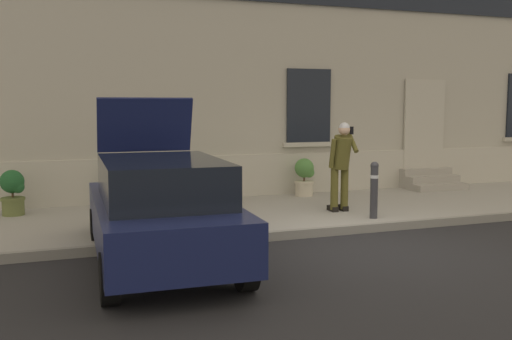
{
  "coord_description": "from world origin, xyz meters",
  "views": [
    {
      "loc": [
        -4.57,
        -7.68,
        2.22
      ],
      "look_at": [
        -1.22,
        1.6,
        1.1
      ],
      "focal_mm": 40.32,
      "sensor_mm": 36.0,
      "label": 1
    }
  ],
  "objects": [
    {
      "name": "planter_charcoal",
      "position": [
        -3.21,
        4.24,
        0.61
      ],
      "size": [
        0.44,
        0.44,
        0.86
      ],
      "color": "#2D2D30",
      "rests_on": "sidewalk"
    },
    {
      "name": "ground_plane",
      "position": [
        0.0,
        0.0,
        0.0
      ],
      "size": [
        80.0,
        80.0,
        0.0
      ],
      "primitive_type": "plane",
      "color": "#232326"
    },
    {
      "name": "bollard_far_left",
      "position": [
        -2.69,
        1.35,
        0.71
      ],
      "size": [
        0.15,
        0.15,
        1.04
      ],
      "color": "#333338",
      "rests_on": "sidewalk"
    },
    {
      "name": "bollard_near_person",
      "position": [
        0.98,
        1.35,
        0.71
      ],
      "size": [
        0.15,
        0.15,
        1.04
      ],
      "color": "#333338",
      "rests_on": "sidewalk"
    },
    {
      "name": "sidewalk",
      "position": [
        0.0,
        2.8,
        0.07
      ],
      "size": [
        24.0,
        3.6,
        0.15
      ],
      "primitive_type": "cube",
      "color": "#99968E",
      "rests_on": "ground"
    },
    {
      "name": "hatchback_car_navy",
      "position": [
        -3.16,
        0.07,
        0.8
      ],
      "size": [
        1.9,
        4.12,
        2.34
      ],
      "color": "#161E4C",
      "rests_on": "ground"
    },
    {
      "name": "building_facade",
      "position": [
        0.01,
        5.29,
        3.73
      ],
      "size": [
        24.0,
        1.52,
        7.5
      ],
      "color": "#B2AD9E",
      "rests_on": "ground"
    },
    {
      "name": "entrance_stoop",
      "position": [
        4.36,
        4.23,
        0.34
      ],
      "size": [
        1.41,
        0.96,
        0.48
      ],
      "color": "#9E998E",
      "rests_on": "sidewalk"
    },
    {
      "name": "curb_edge",
      "position": [
        0.0,
        0.94,
        0.07
      ],
      "size": [
        24.0,
        0.12,
        0.15
      ],
      "primitive_type": "cube",
      "color": "gray",
      "rests_on": "ground"
    },
    {
      "name": "planter_olive",
      "position": [
        -5.25,
        3.91,
        0.61
      ],
      "size": [
        0.44,
        0.44,
        0.86
      ],
      "color": "#606B38",
      "rests_on": "sidewalk"
    },
    {
      "name": "planter_terracotta",
      "position": [
        -1.16,
        3.92,
        0.61
      ],
      "size": [
        0.44,
        0.44,
        0.86
      ],
      "color": "#B25B38",
      "rests_on": "sidewalk"
    },
    {
      "name": "person_on_phone",
      "position": [
        0.72,
        2.13,
        1.15
      ],
      "size": [
        0.51,
        0.52,
        1.74
      ],
      "rotation": [
        0.0,
        0.0,
        0.14
      ],
      "color": "#514C1E",
      "rests_on": "sidewalk"
    },
    {
      "name": "planter_cream",
      "position": [
        0.88,
        4.17,
        0.61
      ],
      "size": [
        0.44,
        0.44,
        0.86
      ],
      "color": "beige",
      "rests_on": "sidewalk"
    }
  ]
}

